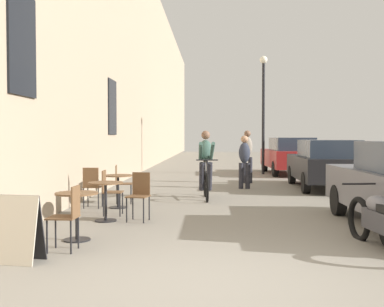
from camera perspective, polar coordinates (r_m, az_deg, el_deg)
The scene contains 18 objects.
ground_plane at distance 5.18m, azimuth 3.34°, elevation -15.42°, with size 88.00×88.00×0.00m, color gray.
building_facade_left at distance 19.52m, azimuth -7.69°, elevation 11.79°, with size 0.54×68.00×9.74m.
cafe_table_near at distance 7.30m, azimuth -13.77°, elevation -6.16°, with size 0.64×0.64×0.72m.
cafe_chair_near_toward_street at distance 6.65m, azimuth -14.74°, elevation -7.00°, with size 0.39×0.39×0.89m.
cafe_table_mid at distance 8.84m, azimuth -10.42°, elevation -4.71°, with size 0.64×0.64×0.72m.
cafe_chair_mid_toward_street at distance 9.49m, azimuth -9.98°, elevation -4.27°, with size 0.39×0.39×0.89m.
cafe_chair_mid_toward_wall at distance 8.79m, azimuth -6.38°, elevation -4.75°, with size 0.44×0.44×0.89m.
cafe_table_far at distance 10.43m, azimuth -8.93°, elevation -3.67°, with size 0.64×0.64×0.72m.
cafe_chair_far_toward_street at distance 10.48m, azimuth -12.00°, elevation -3.69°, with size 0.39×0.39×0.89m.
cafe_chair_far_toward_wall at distance 11.11m, azimuth -8.62°, elevation -3.34°, with size 0.43×0.43×0.89m.
sandwich_board_sign at distance 6.28m, azimuth -20.18°, elevation -8.53°, with size 0.60×0.45×0.84m.
cyclist_on_bicycle at distance 11.86m, azimuth 1.68°, elevation -1.57°, with size 0.52×1.76×1.74m.
pedestrian_near at distance 14.17m, azimuth 6.36°, elevation -0.65°, with size 0.36×0.26×1.59m.
pedestrian_mid at distance 15.86m, azimuth 6.71°, elevation 0.01°, with size 0.37×0.28×1.77m.
street_lamp at distance 19.87m, azimuth 8.63°, elevation 6.49°, with size 0.32×0.32×4.90m.
parked_car_second at distance 14.63m, azimuth 15.82°, elevation -1.16°, with size 1.83×4.15×1.46m.
parked_car_third at distance 19.95m, azimuth 11.71°, elevation -0.21°, with size 1.93×4.34×1.52m.
parked_motorcycle at distance 6.98m, azimuth 22.06°, elevation -7.59°, with size 0.62×2.14×0.92m.
Camera 1 is at (-0.08, -4.94, 1.55)m, focal length 44.09 mm.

